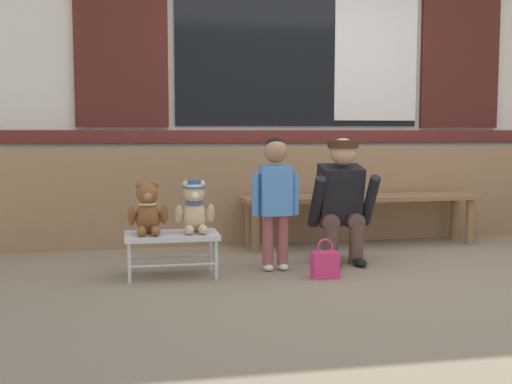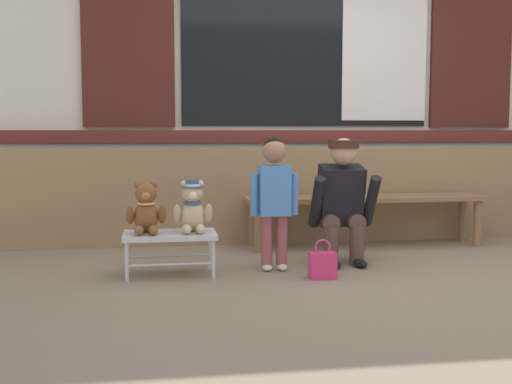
{
  "view_description": "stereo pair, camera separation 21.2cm",
  "coord_description": "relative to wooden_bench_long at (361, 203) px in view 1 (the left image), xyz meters",
  "views": [
    {
      "loc": [
        -1.66,
        -4.26,
        1.0
      ],
      "look_at": [
        -0.71,
        0.43,
        0.55
      ],
      "focal_mm": 45.29,
      "sensor_mm": 36.0,
      "label": 1
    },
    {
      "loc": [
        -1.46,
        -4.29,
        1.0
      ],
      "look_at": [
        -0.71,
        0.43,
        0.55
      ],
      "focal_mm": 45.29,
      "sensor_mm": 36.0,
      "label": 2
    }
  ],
  "objects": [
    {
      "name": "child_standing",
      "position": [
        -0.97,
        -0.84,
        0.22
      ],
      "size": [
        0.35,
        0.18,
        0.96
      ],
      "color": "#994C4C",
      "rests_on": "ground"
    },
    {
      "name": "ground_plane",
      "position": [
        -0.35,
        -1.06,
        -0.37
      ],
      "size": [
        60.0,
        60.0,
        0.0
      ],
      "primitive_type": "plane",
      "color": "#84725B"
    },
    {
      "name": "adult_crouching",
      "position": [
        -0.41,
        -0.67,
        0.11
      ],
      "size": [
        0.5,
        0.49,
        0.95
      ],
      "color": "brown",
      "rests_on": "ground"
    },
    {
      "name": "handbag_on_ground",
      "position": [
        -0.69,
        -1.15,
        -0.28
      ],
      "size": [
        0.18,
        0.11,
        0.27
      ],
      "color": "#E53370",
      "rests_on": "ground"
    },
    {
      "name": "teddy_bear_plain",
      "position": [
        -1.87,
        -0.88,
        0.09
      ],
      "size": [
        0.28,
        0.26,
        0.36
      ],
      "color": "brown",
      "rests_on": "small_display_bench"
    },
    {
      "name": "teddy_bear_with_hat",
      "position": [
        -1.55,
        -0.88,
        0.1
      ],
      "size": [
        0.28,
        0.27,
        0.36
      ],
      "color": "#CCB289",
      "rests_on": "small_display_bench"
    },
    {
      "name": "shop_facade",
      "position": [
        -0.35,
        0.88,
        1.4
      ],
      "size": [
        6.91,
        0.26,
        3.53
      ],
      "color": "silver",
      "rests_on": "ground"
    },
    {
      "name": "small_display_bench",
      "position": [
        -1.71,
        -0.88,
        -0.11
      ],
      "size": [
        0.64,
        0.36,
        0.3
      ],
      "color": "silver",
      "rests_on": "ground"
    },
    {
      "name": "wooden_bench_long",
      "position": [
        0.0,
        0.0,
        0.0
      ],
      "size": [
        2.1,
        0.4,
        0.44
      ],
      "color": "#8E6642",
      "rests_on": "ground"
    },
    {
      "name": "brick_low_wall",
      "position": [
        -0.35,
        0.37,
        0.05
      ],
      "size": [
        6.78,
        0.25,
        0.85
      ],
      "primitive_type": "cube",
      "color": "#997551",
      "rests_on": "ground"
    }
  ]
}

